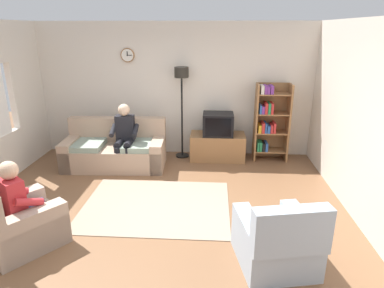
{
  "coord_description": "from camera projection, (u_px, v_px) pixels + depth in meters",
  "views": [
    {
      "loc": [
        0.79,
        -4.26,
        2.55
      ],
      "look_at": [
        0.47,
        0.66,
        0.86
      ],
      "focal_mm": 31.44,
      "sensor_mm": 36.0,
      "label": 1
    }
  ],
  "objects": [
    {
      "name": "back_wall_assembly",
      "position": [
        175.0,
        90.0,
        6.97
      ],
      "size": [
        6.2,
        0.17,
        2.7
      ],
      "color": "silver",
      "rests_on": "ground_plane"
    },
    {
      "name": "armchair_near_window",
      "position": [
        18.0,
        225.0,
        4.1
      ],
      "size": [
        1.17,
        1.19,
        0.9
      ],
      "color": "tan",
      "rests_on": "ground_plane"
    },
    {
      "name": "bookshelf",
      "position": [
        269.0,
        121.0,
        6.71
      ],
      "size": [
        0.68,
        0.36,
        1.55
      ],
      "color": "olive",
      "rests_on": "ground_plane"
    },
    {
      "name": "person_in_left_armchair",
      "position": [
        22.0,
        199.0,
        4.06
      ],
      "size": [
        0.62,
        0.64,
        1.12
      ],
      "color": "red",
      "rests_on": "ground_plane"
    },
    {
      "name": "floor_lamp",
      "position": [
        182.0,
        88.0,
        6.64
      ],
      "size": [
        0.28,
        0.28,
        1.85
      ],
      "color": "black",
      "rests_on": "ground_plane"
    },
    {
      "name": "tv_stand",
      "position": [
        217.0,
        147.0,
        6.88
      ],
      "size": [
        1.1,
        0.56,
        0.53
      ],
      "color": "olive",
      "rests_on": "ground_plane"
    },
    {
      "name": "right_wall",
      "position": [
        375.0,
        128.0,
        4.29
      ],
      "size": [
        0.12,
        5.8,
        2.7
      ],
      "primitive_type": "cube",
      "color": "silver",
      "rests_on": "ground_plane"
    },
    {
      "name": "tv",
      "position": [
        218.0,
        124.0,
        6.7
      ],
      "size": [
        0.6,
        0.49,
        0.44
      ],
      "color": "black",
      "rests_on": "tv_stand"
    },
    {
      "name": "couch",
      "position": [
        115.0,
        151.0,
        6.51
      ],
      "size": [
        1.94,
        0.96,
        0.9
      ],
      "color": "tan",
      "rests_on": "ground_plane"
    },
    {
      "name": "ground_plane",
      "position": [
        157.0,
        213.0,
        4.9
      ],
      "size": [
        12.0,
        12.0,
        0.0
      ],
      "primitive_type": "plane",
      "color": "brown"
    },
    {
      "name": "armchair_near_bookshelf",
      "position": [
        276.0,
        242.0,
        3.76
      ],
      "size": [
        0.95,
        1.02,
        0.9
      ],
      "color": "#9EADBC",
      "rests_on": "ground_plane"
    },
    {
      "name": "area_rug",
      "position": [
        156.0,
        205.0,
        5.12
      ],
      "size": [
        2.2,
        1.7,
        0.01
      ],
      "primitive_type": "cube",
      "color": "gray",
      "rests_on": "ground_plane"
    },
    {
      "name": "person_on_couch",
      "position": [
        124.0,
        134.0,
        6.27
      ],
      "size": [
        0.52,
        0.55,
        1.24
      ],
      "color": "black",
      "rests_on": "ground_plane"
    }
  ]
}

